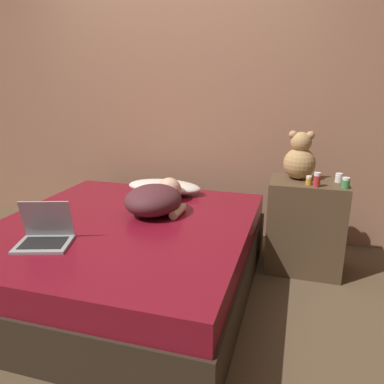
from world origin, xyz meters
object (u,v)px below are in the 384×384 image
object	(u,v)px
teddy_bear	(300,158)
bottle_white	(339,178)
pillow	(164,187)
bottle_amber	(309,180)
bottle_red	(317,180)
person_lying	(156,198)
bottle_green	(346,183)
laptop	(45,234)

from	to	relation	value
teddy_bear	bottle_white	xyz separation A→B (m)	(0.28, -0.02, -0.12)
pillow	bottle_amber	size ratio (longest dim) A/B	10.04
pillow	bottle_red	size ratio (longest dim) A/B	6.43
person_lying	bottle_red	size ratio (longest dim) A/B	6.46
pillow	bottle_white	bearing A→B (deg)	-2.80
person_lying	bottle_white	distance (m)	1.30
pillow	bottle_green	bearing A→B (deg)	-9.04
pillow	teddy_bear	bearing A→B (deg)	-2.58
pillow	person_lying	bearing A→B (deg)	-76.40
bottle_amber	bottle_red	world-z (taller)	bottle_red
teddy_bear	bottle_white	world-z (taller)	teddy_bear
pillow	person_lying	distance (m)	0.46
person_lying	bottle_red	distance (m)	1.11
laptop	teddy_bear	world-z (taller)	teddy_bear
bottle_amber	bottle_white	size ratio (longest dim) A/B	0.99
person_lying	bottle_green	world-z (taller)	bottle_green
bottle_amber	bottle_red	bearing A→B (deg)	-34.30
bottle_amber	bottle_green	world-z (taller)	bottle_green
laptop	bottle_green	bearing A→B (deg)	10.77
teddy_bear	bottle_green	bearing A→B (deg)	-29.05
bottle_white	bottle_green	bearing A→B (deg)	-78.77
bottle_amber	bottle_green	xyz separation A→B (m)	(0.23, -0.02, 0.01)
bottle_green	bottle_red	distance (m)	0.18
laptop	bottle_white	world-z (taller)	bottle_white
pillow	bottle_red	bearing A→B (deg)	-11.13
teddy_bear	bottle_white	distance (m)	0.30
person_lying	bottle_amber	size ratio (longest dim) A/B	10.10
pillow	person_lying	size ratio (longest dim) A/B	0.99
laptop	bottle_red	xyz separation A→B (m)	(1.50, 0.90, 0.21)
teddy_bear	bottle_amber	bearing A→B (deg)	-64.36
bottle_amber	teddy_bear	bearing A→B (deg)	115.64
bottle_green	teddy_bear	bearing A→B (deg)	150.95
bottle_red	bottle_white	bearing A→B (deg)	47.63
laptop	teddy_bear	bearing A→B (deg)	20.51
bottle_amber	bottle_green	bearing A→B (deg)	-4.63
person_lying	bottle_white	size ratio (longest dim) A/B	9.98
bottle_green	bottle_white	world-z (taller)	bottle_green
person_lying	bottle_red	world-z (taller)	bottle_red
laptop	bottle_green	xyz separation A→B (m)	(1.68, 0.91, 0.20)
person_lying	teddy_bear	world-z (taller)	teddy_bear
bottle_amber	bottle_green	size ratio (longest dim) A/B	0.86
person_lying	bottle_green	xyz separation A→B (m)	(1.27, 0.23, 0.15)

